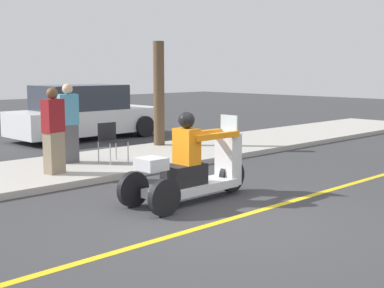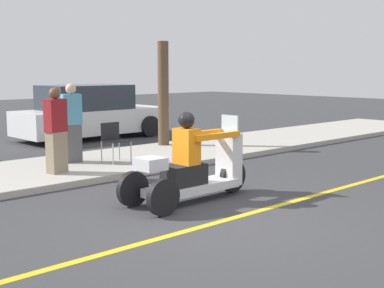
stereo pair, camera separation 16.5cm
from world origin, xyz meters
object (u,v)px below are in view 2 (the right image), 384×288
Objects in this scene: motorcycle_trike at (193,170)px; spectator_near_curb at (56,132)px; parked_car_lot_left at (90,113)px; tree_trunk at (163,94)px; folding_chair_curbside at (113,138)px; spectator_with_child at (72,125)px.

spectator_near_curb reaches higher than motorcycle_trike.
tree_trunk is at bearing -86.74° from parked_car_lot_left.
spectator_near_curb reaches higher than folding_chair_curbside.
spectator_near_curb is 0.61× the size of tree_trunk.
motorcycle_trike reaches higher than folding_chair_curbside.
parked_car_lot_left is at bearing 68.78° from motorcycle_trike.
spectator_with_child is 2.00× the size of folding_chair_curbside.
tree_trunk is at bearing 12.87° from spectator_with_child.
spectator_near_curb is at bearing -168.43° from folding_chair_curbside.
folding_chair_curbside is 0.18× the size of parked_car_lot_left.
motorcycle_trike is 8.23m from parked_car_lot_left.
tree_trunk is at bearing 27.13° from folding_chair_curbside.
spectator_with_child is at bearing 141.60° from folding_chair_curbside.
folding_chair_curbside is at bearing -38.40° from spectator_with_child.
parked_car_lot_left reaches higher than folding_chair_curbside.
motorcycle_trike is 0.52× the size of parked_car_lot_left.
parked_car_lot_left is at bearing 51.83° from spectator_near_curb.
motorcycle_trike is 0.90× the size of tree_trunk.
parked_car_lot_left is (2.21, 4.40, 0.12)m from folding_chair_curbside.
spectator_with_child reaches higher than motorcycle_trike.
folding_chair_curbside is (0.76, 3.26, 0.13)m from motorcycle_trike.
spectator_near_curb is 5.99m from parked_car_lot_left.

